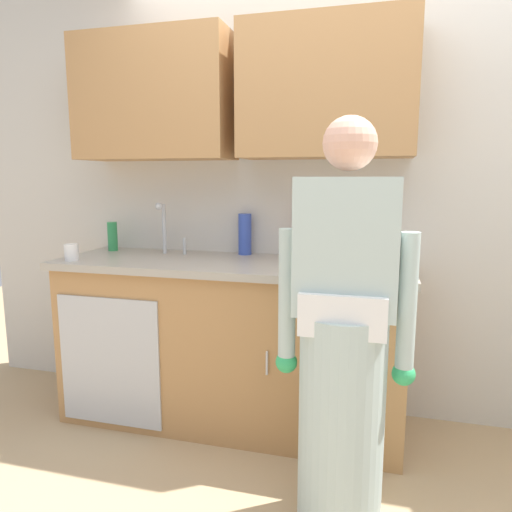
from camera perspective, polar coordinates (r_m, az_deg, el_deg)
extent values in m
cube|color=beige|center=(2.82, 9.93, 8.34)|extent=(4.80, 0.10, 2.70)
cube|color=#B27F4C|center=(2.93, -12.11, 18.11)|extent=(0.91, 0.34, 0.70)
cube|color=#B27F4C|center=(2.65, 8.53, 19.19)|extent=(0.91, 0.34, 0.70)
cube|color=#B27F4C|center=(2.76, -2.98, -10.68)|extent=(1.90, 0.60, 0.90)
cube|color=#B7BABF|center=(2.76, -17.26, -12.10)|extent=(0.60, 0.01, 0.72)
cylinder|color=silver|center=(2.39, 1.32, -12.77)|extent=(0.01, 0.01, 0.12)
cylinder|color=silver|center=(2.33, 11.87, -13.54)|extent=(0.01, 0.01, 0.12)
cube|color=#A8A093|center=(2.63, -3.07, -1.03)|extent=(1.96, 0.66, 0.04)
cube|color=#B7BABF|center=(2.79, -11.48, -0.69)|extent=(0.50, 0.36, 0.03)
cylinder|color=#B7BABF|center=(2.92, -10.99, 3.22)|extent=(0.02, 0.02, 0.30)
sphere|color=#B7BABF|center=(2.86, -11.60, 5.89)|extent=(0.04, 0.04, 0.04)
cylinder|color=#B7BABF|center=(2.88, -8.60, 1.20)|extent=(0.02, 0.02, 0.10)
cylinder|color=#B2C6C1|center=(2.04, 10.22, -18.78)|extent=(0.34, 0.34, 0.88)
cube|color=#B2C6C1|center=(1.81, 10.86, 1.11)|extent=(0.38, 0.22, 0.52)
sphere|color=#E5A88D|center=(1.80, 11.24, 13.17)|extent=(0.20, 0.20, 0.20)
cube|color=white|center=(1.75, 10.31, -7.24)|extent=(0.32, 0.04, 0.16)
cylinder|color=#B2C6C1|center=(1.91, 3.77, -4.93)|extent=(0.07, 0.07, 0.55)
sphere|color=#33B266|center=(1.99, 3.68, -12.62)|extent=(0.09, 0.09, 0.09)
cylinder|color=#B2C6C1|center=(1.87, 17.76, -5.62)|extent=(0.07, 0.07, 0.55)
sphere|color=#33B266|center=(1.96, 17.35, -13.40)|extent=(0.09, 0.09, 0.09)
cylinder|color=#2D8C4C|center=(3.12, -16.89, 2.27)|extent=(0.06, 0.06, 0.18)
cylinder|color=#E05933|center=(2.75, 5.42, 2.71)|extent=(0.06, 0.06, 0.27)
cylinder|color=#334CB2|center=(2.83, -1.35, 2.64)|extent=(0.08, 0.08, 0.24)
cylinder|color=white|center=(2.83, -21.34, 0.42)|extent=(0.08, 0.08, 0.09)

